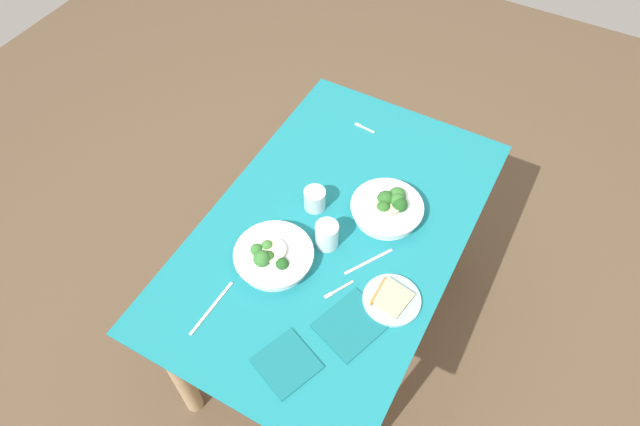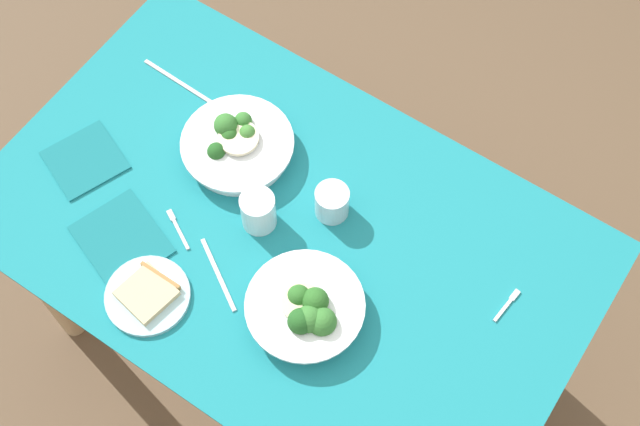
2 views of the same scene
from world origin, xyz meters
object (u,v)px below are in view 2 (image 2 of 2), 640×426
at_px(fork_by_near_bowl, 177,228).
at_px(napkin_folded_lower, 85,160).
at_px(table_knife_right, 178,81).
at_px(broccoli_bowl_far, 306,310).
at_px(table_knife_left, 218,274).
at_px(water_glass_center, 332,202).
at_px(fork_by_far_bowl, 508,304).
at_px(water_glass_side, 258,211).
at_px(broccoli_bowl_near, 237,145).
at_px(napkin_folded_upper, 122,239).
at_px(bread_side_plate, 148,295).

relative_size(fork_by_near_bowl, napkin_folded_lower, 0.64).
distance_m(table_knife_right, napkin_folded_lower, 0.31).
relative_size(broccoli_bowl_far, table_knife_left, 1.36).
bearing_deg(water_glass_center, fork_by_far_bowl, -177.24).
xyz_separation_m(water_glass_side, fork_by_far_bowl, (-0.57, -0.14, -0.05)).
distance_m(water_glass_side, napkin_folded_lower, 0.46).
distance_m(broccoli_bowl_near, water_glass_center, 0.28).
relative_size(fork_by_near_bowl, napkin_folded_upper, 0.52).
bearing_deg(napkin_folded_lower, bread_side_plate, 151.52).
relative_size(fork_by_far_bowl, table_knife_right, 0.43).
relative_size(broccoli_bowl_far, napkin_folded_lower, 1.59).
distance_m(fork_by_far_bowl, table_knife_left, 0.65).
distance_m(bread_side_plate, fork_by_near_bowl, 0.18).
xyz_separation_m(broccoli_bowl_far, bread_side_plate, (0.32, 0.16, -0.03)).
height_order(bread_side_plate, fork_by_far_bowl, bread_side_plate).
relative_size(fork_by_far_bowl, napkin_folded_lower, 0.57).
xyz_separation_m(table_knife_right, napkin_folded_lower, (0.04, 0.31, 0.00)).
bearing_deg(bread_side_plate, broccoli_bowl_far, -153.46).
relative_size(water_glass_center, napkin_folded_lower, 0.50).
distance_m(table_knife_left, napkin_folded_lower, 0.45).
bearing_deg(water_glass_side, napkin_folded_lower, 12.95).
bearing_deg(table_knife_right, water_glass_center, 172.66).
bearing_deg(water_glass_center, fork_by_near_bowl, 41.17).
distance_m(fork_by_near_bowl, table_knife_left, 0.15).
bearing_deg(fork_by_near_bowl, water_glass_center, -110.42).
distance_m(bread_side_plate, fork_by_far_bowl, 0.80).
bearing_deg(napkin_folded_lower, napkin_folded_upper, 151.34).
height_order(broccoli_bowl_far, water_glass_center, broccoli_bowl_far).
xyz_separation_m(broccoli_bowl_far, table_knife_right, (0.62, -0.34, -0.03)).
bearing_deg(broccoli_bowl_near, napkin_folded_upper, 76.46).
height_order(water_glass_side, table_knife_right, water_glass_side).
xyz_separation_m(water_glass_center, table_knife_right, (0.52, -0.09, -0.04)).
height_order(water_glass_center, napkin_folded_upper, water_glass_center).
relative_size(water_glass_center, water_glass_side, 0.81).
height_order(bread_side_plate, water_glass_side, water_glass_side).
bearing_deg(water_glass_side, table_knife_left, 90.61).
xyz_separation_m(broccoli_bowl_far, napkin_folded_lower, (0.66, -0.03, -0.03)).
bearing_deg(table_knife_right, table_knife_left, 139.87).
height_order(napkin_folded_upper, napkin_folded_lower, same).
bearing_deg(water_glass_side, broccoli_bowl_far, 149.35).
xyz_separation_m(broccoli_bowl_near, water_glass_center, (-0.28, 0.01, 0.01)).
relative_size(water_glass_center, fork_by_near_bowl, 0.79).
height_order(table_knife_right, napkin_folded_lower, napkin_folded_lower).
distance_m(broccoli_bowl_near, water_glass_side, 0.20).
bearing_deg(bread_side_plate, water_glass_side, -108.36).
bearing_deg(napkin_folded_upper, water_glass_side, -137.41).
relative_size(table_knife_left, table_knife_right, 0.88).
distance_m(water_glass_side, fork_by_near_bowl, 0.20).
xyz_separation_m(broccoli_bowl_near, napkin_folded_lower, (0.29, 0.22, -0.03)).
xyz_separation_m(water_glass_side, napkin_folded_lower, (0.44, 0.10, -0.05)).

